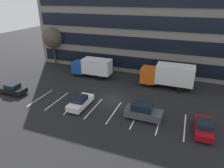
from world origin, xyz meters
name	(u,v)px	position (x,y,z in m)	size (l,w,h in m)	color
ground_plane	(112,100)	(0.00, 0.00, 0.00)	(120.00, 120.00, 0.00)	black
office_building	(145,10)	(0.00, 17.95, 10.80)	(40.25, 13.47, 21.60)	slate
lot_markings	(104,110)	(0.00, -3.09, 0.00)	(19.74, 5.40, 0.01)	silver
box_truck_blue	(92,67)	(-6.43, 6.98, 1.88)	(7.19, 2.38, 3.33)	#194799
box_truck_orange	(168,75)	(6.57, 7.00, 2.11)	(8.10, 2.68, 3.76)	#D85914
sedan_white	(80,102)	(-3.16, -3.33, 0.74)	(1.84, 4.39, 1.57)	white
suv_charcoal	(143,111)	(5.03, -3.11, 0.94)	(4.31, 1.83, 1.95)	#474C51
sedan_black	(12,89)	(-14.55, -3.41, 0.73)	(4.30, 1.80, 1.54)	black
sedan_maroon	(204,127)	(11.60, -3.52, 0.70)	(1.73, 4.14, 1.48)	maroon
bare_tree	(53,38)	(-17.00, 10.79, 5.53)	(4.03, 4.03, 7.56)	#473323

